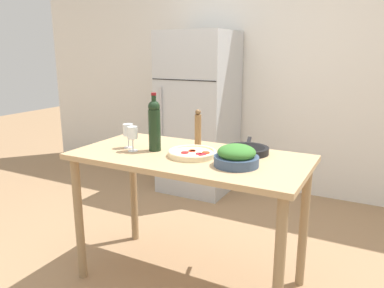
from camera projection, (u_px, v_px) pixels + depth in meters
ground_plane at (190, 280)px, 2.53m from camera, size 14.00×14.00×0.00m
wall_back at (278, 71)px, 3.92m from camera, size 6.40×0.06×2.60m
refrigerator at (199, 113)px, 4.03m from camera, size 0.72×0.71×1.70m
prep_counter at (189, 173)px, 2.34m from camera, size 1.45×0.72×0.88m
wine_bottle at (154, 124)px, 2.37m from camera, size 0.08×0.08×0.37m
wine_glass_near at (132, 134)px, 2.37m from camera, size 0.07×0.07×0.16m
wine_glass_far at (128, 131)px, 2.45m from camera, size 0.07×0.07×0.16m
pepper_mill at (198, 128)px, 2.49m from camera, size 0.04×0.04×0.25m
salad_bowl at (236, 156)px, 2.08m from camera, size 0.25×0.25×0.12m
homemade_pizza at (192, 153)px, 2.28m from camera, size 0.30×0.30×0.04m
cast_iron_skillet at (247, 150)px, 2.34m from camera, size 0.27×0.43×0.04m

